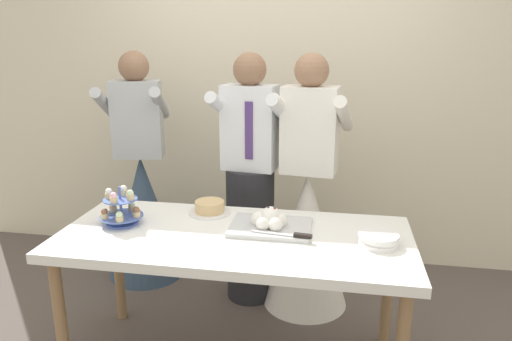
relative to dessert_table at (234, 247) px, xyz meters
name	(u,v)px	position (x,y,z in m)	size (l,w,h in m)	color
rear_wall	(275,77)	(0.00, 1.49, 0.75)	(5.20, 0.10, 2.90)	beige
dessert_table	(234,247)	(0.00, 0.00, 0.00)	(1.80, 0.80, 0.78)	white
cupcake_stand	(121,209)	(-0.62, 0.03, 0.16)	(0.23, 0.23, 0.21)	#4C66B2
main_cake_tray	(270,223)	(0.17, 0.09, 0.11)	(0.44, 0.31, 0.13)	silver
plate_stack	(379,239)	(0.72, -0.01, 0.10)	(0.20, 0.20, 0.05)	white
round_cake	(210,208)	(-0.20, 0.27, 0.11)	(0.24, 0.24, 0.07)	white
person_groom	(250,194)	(-0.05, 0.74, 0.05)	(0.51, 0.54, 1.66)	#232328
person_bride	(307,222)	(0.33, 0.71, -0.12)	(0.56, 0.56, 1.66)	white
person_guest	(143,201)	(-0.90, 0.92, -0.12)	(0.59, 0.58, 1.66)	#334760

